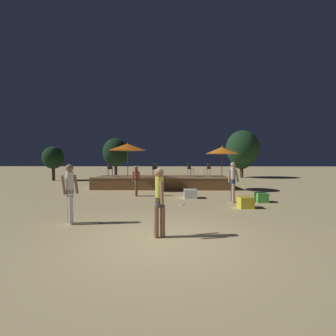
# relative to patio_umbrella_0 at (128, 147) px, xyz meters

# --- Properties ---
(ground_plane) EXTENTS (120.00, 120.00, 0.00)m
(ground_plane) POSITION_rel_patio_umbrella_0_xyz_m (2.67, -8.89, -2.76)
(ground_plane) COLOR tan
(wooden_deck) EXTENTS (9.19, 3.20, 0.84)m
(wooden_deck) POSITION_rel_patio_umbrella_0_xyz_m (2.13, 1.48, -2.38)
(wooden_deck) COLOR brown
(wooden_deck) RESTS_ON ground
(patio_umbrella_0) EXTENTS (2.36, 2.36, 3.06)m
(patio_umbrella_0) POSITION_rel_patio_umbrella_0_xyz_m (0.00, 0.00, 0.00)
(patio_umbrella_0) COLOR brown
(patio_umbrella_0) RESTS_ON ground
(patio_umbrella_1) EXTENTS (2.10, 2.10, 2.84)m
(patio_umbrella_1) POSITION_rel_patio_umbrella_0_xyz_m (6.02, 0.04, -0.22)
(patio_umbrella_1) COLOR brown
(patio_umbrella_1) RESTS_ON ground
(cube_seat_0) EXTENTS (0.54, 0.54, 0.43)m
(cube_seat_0) POSITION_rel_patio_umbrella_0_xyz_m (6.97, -3.92, -2.55)
(cube_seat_0) COLOR #4CC651
(cube_seat_0) RESTS_ON ground
(cube_seat_1) EXTENTS (0.65, 0.65, 0.44)m
(cube_seat_1) POSITION_rel_patio_umbrella_0_xyz_m (3.79, -2.89, -2.54)
(cube_seat_1) COLOR white
(cube_seat_1) RESTS_ON ground
(cube_seat_2) EXTENTS (0.58, 0.58, 0.45)m
(cube_seat_2) POSITION_rel_patio_umbrella_0_xyz_m (5.85, -5.20, -2.54)
(cube_seat_2) COLOR yellow
(cube_seat_2) RESTS_ON ground
(person_0) EXTENTS (0.51, 0.31, 1.85)m
(person_0) POSITION_rel_patio_umbrella_0_xyz_m (5.66, -3.98, -1.73)
(person_0) COLOR #2D4C7F
(person_0) RESTS_ON ground
(person_1) EXTENTS (0.42, 0.29, 1.63)m
(person_1) POSITION_rel_patio_umbrella_0_xyz_m (0.93, -2.36, -1.86)
(person_1) COLOR brown
(person_1) RESTS_ON ground
(person_3) EXTENTS (0.29, 0.49, 1.75)m
(person_3) POSITION_rel_patio_umbrella_0_xyz_m (2.56, -8.71, -1.80)
(person_3) COLOR #997051
(person_3) RESTS_ON ground
(person_4) EXTENTS (0.46, 0.36, 1.83)m
(person_4) POSITION_rel_patio_umbrella_0_xyz_m (-0.23, -7.59, -1.75)
(person_4) COLOR white
(person_4) RESTS_ON ground
(bistro_chair_0) EXTENTS (0.48, 0.48, 0.90)m
(bistro_chair_0) POSITION_rel_patio_umbrella_0_xyz_m (5.40, 1.70, -1.38)
(bistro_chair_0) COLOR #47474C
(bistro_chair_0) RESTS_ON wooden_deck
(bistro_chair_1) EXTENTS (0.40, 0.40, 0.90)m
(bistro_chair_1) POSITION_rel_patio_umbrella_0_xyz_m (1.65, 1.33, -1.38)
(bistro_chair_1) COLOR #2D3338
(bistro_chair_1) RESTS_ON wooden_deck
(bistro_chair_2) EXTENTS (0.45, 0.45, 0.90)m
(bistro_chair_2) POSITION_rel_patio_umbrella_0_xyz_m (-1.55, 1.48, -1.38)
(bistro_chair_2) COLOR #47474C
(bistro_chair_2) RESTS_ON wooden_deck
(bistro_chair_3) EXTENTS (0.48, 0.48, 0.90)m
(bistro_chair_3) POSITION_rel_patio_umbrella_0_xyz_m (4.12, 1.78, -1.38)
(bistro_chair_3) COLOR #47474C
(bistro_chair_3) RESTS_ON wooden_deck
(frisbee_disc) EXTENTS (0.23, 0.23, 0.03)m
(frisbee_disc) POSITION_rel_patio_umbrella_0_xyz_m (3.27, -4.62, -2.75)
(frisbee_disc) COLOR white
(frisbee_disc) RESTS_ON ground
(background_tree_0) EXTENTS (2.53, 2.53, 4.08)m
(background_tree_0) POSITION_rel_patio_umbrella_0_xyz_m (-2.79, 7.91, -0.08)
(background_tree_0) COLOR #3D2B1C
(background_tree_0) RESTS_ON ground
(background_tree_1) EXTENTS (2.55, 2.55, 3.74)m
(background_tree_1) POSITION_rel_patio_umbrella_0_xyz_m (10.44, 10.55, -0.44)
(background_tree_1) COLOR #3D2B1C
(background_tree_1) RESTS_ON ground
(background_tree_2) EXTENTS (3.48, 3.48, 5.13)m
(background_tree_2) POSITION_rel_patio_umbrella_0_xyz_m (10.43, 10.24, 0.45)
(background_tree_2) COLOR #3D2B1C
(background_tree_2) RESTS_ON ground
(background_tree_3) EXTENTS (1.92, 1.92, 3.20)m
(background_tree_3) POSITION_rel_patio_umbrella_0_xyz_m (-8.31, 6.45, -0.63)
(background_tree_3) COLOR #3D2B1C
(background_tree_3) RESTS_ON ground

